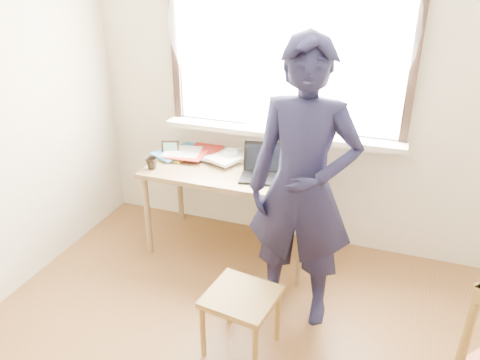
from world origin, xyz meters
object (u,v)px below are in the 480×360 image
(desk, at_px, (233,178))
(laptop, at_px, (265,169))
(mug_dark, at_px, (152,163))
(person, at_px, (303,189))
(mug_white, at_px, (231,156))
(work_chair, at_px, (241,303))

(desk, distance_m, laptop, 0.29)
(mug_dark, height_order, person, person)
(desk, height_order, mug_dark, mug_dark)
(mug_white, bearing_deg, work_chair, -66.55)
(laptop, distance_m, mug_white, 0.38)
(desk, xyz_separation_m, laptop, (0.26, -0.03, 0.13))
(work_chair, height_order, person, person)
(work_chair, bearing_deg, desk, 112.95)
(work_chair, bearing_deg, mug_white, 113.45)
(desk, distance_m, person, 0.89)
(laptop, xyz_separation_m, work_chair, (0.16, -0.96, -0.42))
(desk, distance_m, mug_dark, 0.62)
(desk, relative_size, mug_dark, 13.95)
(desk, height_order, work_chair, desk)
(work_chair, relative_size, person, 0.24)
(mug_white, xyz_separation_m, work_chair, (0.49, -1.14, -0.41))
(mug_dark, distance_m, work_chair, 1.35)
(laptop, relative_size, mug_white, 3.19)
(mug_white, bearing_deg, mug_dark, -146.73)
(desk, relative_size, mug_white, 11.01)
(person, bearing_deg, mug_dark, 163.15)
(laptop, xyz_separation_m, mug_white, (-0.33, 0.17, -0.01))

